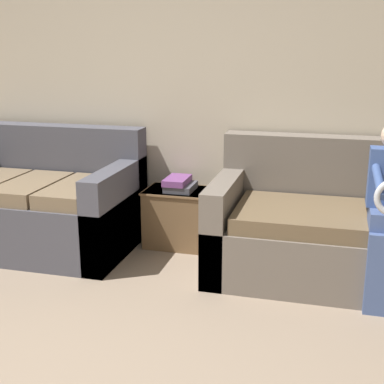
# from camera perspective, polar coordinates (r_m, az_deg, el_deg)

# --- Properties ---
(wall_back) EXTENTS (7.45, 0.06, 2.55)m
(wall_back) POSITION_cam_1_polar(r_m,az_deg,el_deg) (4.36, -0.06, 11.28)
(wall_back) COLOR beige
(wall_back) RESTS_ON ground_plane
(couch_main) EXTENTS (2.16, 0.98, 0.94)m
(couch_main) POSITION_cam_1_polar(r_m,az_deg,el_deg) (3.93, 18.23, -4.21)
(couch_main) COLOR #70665B
(couch_main) RESTS_ON ground_plane
(couch_side) EXTENTS (1.48, 0.97, 0.94)m
(couch_side) POSITION_cam_1_polar(r_m,az_deg,el_deg) (4.48, -15.64, -1.39)
(couch_side) COLOR #4C4C56
(couch_side) RESTS_ON ground_plane
(side_shelf) EXTENTS (0.55, 0.38, 0.47)m
(side_shelf) POSITION_cam_1_polar(r_m,az_deg,el_deg) (4.34, -1.37, -2.65)
(side_shelf) COLOR brown
(side_shelf) RESTS_ON ground_plane
(book_stack) EXTENTS (0.22, 0.29, 0.10)m
(book_stack) POSITION_cam_1_polar(r_m,az_deg,el_deg) (4.26, -1.38, 0.85)
(book_stack) COLOR #4C4C56
(book_stack) RESTS_ON side_shelf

